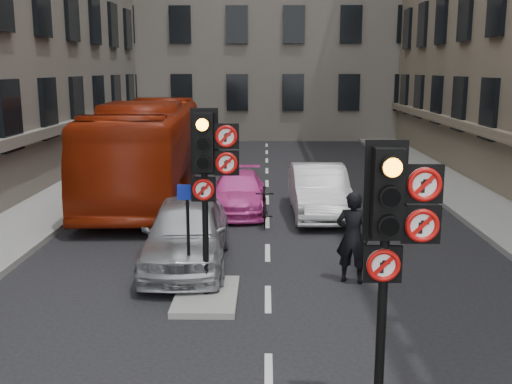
{
  "coord_description": "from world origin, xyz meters",
  "views": [
    {
      "loc": [
        -0.05,
        -6.01,
        4.41
      ],
      "look_at": [
        -0.2,
        2.74,
        2.6
      ],
      "focal_mm": 42.0,
      "sensor_mm": 36.0,
      "label": 1
    }
  ],
  "objects_px": {
    "signal_far": "(209,162)",
    "info_sign": "(188,223)",
    "signal_near": "(393,223)",
    "car_silver": "(187,233)",
    "car_white": "(319,191)",
    "motorcycle": "(264,206)",
    "motorcyclist": "(353,237)",
    "bus_red": "(148,149)",
    "car_pink": "(238,192)"
  },
  "relations": [
    {
      "from": "signal_near",
      "to": "bus_red",
      "type": "distance_m",
      "value": 14.96
    },
    {
      "from": "signal_far",
      "to": "motorcyclist",
      "type": "distance_m",
      "value": 3.5
    },
    {
      "from": "car_silver",
      "to": "info_sign",
      "type": "height_order",
      "value": "info_sign"
    },
    {
      "from": "signal_far",
      "to": "info_sign",
      "type": "height_order",
      "value": "signal_far"
    },
    {
      "from": "car_pink",
      "to": "signal_near",
      "type": "bearing_deg",
      "value": -79.58
    },
    {
      "from": "signal_near",
      "to": "car_silver",
      "type": "xyz_separation_m",
      "value": [
        -3.32,
        6.01,
        -1.81
      ]
    },
    {
      "from": "motorcyclist",
      "to": "bus_red",
      "type": "bearing_deg",
      "value": -35.89
    },
    {
      "from": "signal_far",
      "to": "motorcycle",
      "type": "relative_size",
      "value": 2.04
    },
    {
      "from": "signal_far",
      "to": "motorcycle",
      "type": "xyz_separation_m",
      "value": [
        1.02,
        5.77,
        -2.18
      ]
    },
    {
      "from": "signal_near",
      "to": "car_white",
      "type": "distance_m",
      "value": 11.05
    },
    {
      "from": "car_pink",
      "to": "info_sign",
      "type": "bearing_deg",
      "value": -96.44
    },
    {
      "from": "car_white",
      "to": "car_pink",
      "type": "height_order",
      "value": "car_white"
    },
    {
      "from": "signal_far",
      "to": "info_sign",
      "type": "distance_m",
      "value": 1.29
    },
    {
      "from": "signal_near",
      "to": "info_sign",
      "type": "height_order",
      "value": "signal_near"
    },
    {
      "from": "signal_near",
      "to": "motorcyclist",
      "type": "xyz_separation_m",
      "value": [
        0.28,
        5.01,
        -1.61
      ]
    },
    {
      "from": "signal_far",
      "to": "motorcyclist",
      "type": "xyz_separation_m",
      "value": [
        2.88,
        1.01,
        -1.73
      ]
    },
    {
      "from": "signal_far",
      "to": "motorcyclist",
      "type": "height_order",
      "value": "signal_far"
    },
    {
      "from": "signal_near",
      "to": "motorcyclist",
      "type": "bearing_deg",
      "value": 86.85
    },
    {
      "from": "signal_near",
      "to": "motorcycle",
      "type": "height_order",
      "value": "signal_near"
    },
    {
      "from": "bus_red",
      "to": "info_sign",
      "type": "xyz_separation_m",
      "value": [
        2.63,
        -9.69,
        -0.16
      ]
    },
    {
      "from": "car_silver",
      "to": "car_white",
      "type": "distance_m",
      "value": 5.97
    },
    {
      "from": "car_silver",
      "to": "info_sign",
      "type": "distance_m",
      "value": 2.04
    },
    {
      "from": "signal_near",
      "to": "car_silver",
      "type": "bearing_deg",
      "value": 118.95
    },
    {
      "from": "motorcyclist",
      "to": "car_silver",
      "type": "bearing_deg",
      "value": 4.59
    },
    {
      "from": "car_white",
      "to": "car_pink",
      "type": "relative_size",
      "value": 1.12
    },
    {
      "from": "car_pink",
      "to": "car_silver",
      "type": "bearing_deg",
      "value": -101.15
    },
    {
      "from": "bus_red",
      "to": "car_white",
      "type": "bearing_deg",
      "value": -29.81
    },
    {
      "from": "signal_far",
      "to": "bus_red",
      "type": "distance_m",
      "value": 10.33
    },
    {
      "from": "car_white",
      "to": "car_silver",
      "type": "bearing_deg",
      "value": -126.13
    },
    {
      "from": "car_silver",
      "to": "car_white",
      "type": "xyz_separation_m",
      "value": [
        3.42,
        4.89,
        -0.01
      ]
    },
    {
      "from": "motorcycle",
      "to": "info_sign",
      "type": "height_order",
      "value": "info_sign"
    },
    {
      "from": "signal_near",
      "to": "car_pink",
      "type": "xyz_separation_m",
      "value": [
        -2.4,
        11.42,
        -1.98
      ]
    },
    {
      "from": "bus_red",
      "to": "motorcycle",
      "type": "height_order",
      "value": "bus_red"
    },
    {
      "from": "signal_far",
      "to": "car_silver",
      "type": "height_order",
      "value": "signal_far"
    },
    {
      "from": "car_white",
      "to": "bus_red",
      "type": "distance_m",
      "value": 6.51
    },
    {
      "from": "car_white",
      "to": "bus_red",
      "type": "relative_size",
      "value": 0.39
    },
    {
      "from": "motorcyclist",
      "to": "info_sign",
      "type": "xyz_separation_m",
      "value": [
        -3.31,
        -0.89,
        0.52
      ]
    },
    {
      "from": "car_white",
      "to": "motorcycle",
      "type": "height_order",
      "value": "car_white"
    },
    {
      "from": "signal_far",
      "to": "bus_red",
      "type": "bearing_deg",
      "value": 107.33
    },
    {
      "from": "car_silver",
      "to": "car_pink",
      "type": "xyz_separation_m",
      "value": [
        0.93,
        5.41,
        -0.17
      ]
    },
    {
      "from": "motorcycle",
      "to": "motorcyclist",
      "type": "height_order",
      "value": "motorcyclist"
    },
    {
      "from": "signal_near",
      "to": "car_white",
      "type": "xyz_separation_m",
      "value": [
        0.09,
        10.9,
        -1.82
      ]
    },
    {
      "from": "signal_near",
      "to": "car_pink",
      "type": "bearing_deg",
      "value": 101.85
    },
    {
      "from": "info_sign",
      "to": "car_pink",
      "type": "bearing_deg",
      "value": 84.08
    },
    {
      "from": "car_white",
      "to": "bus_red",
      "type": "bearing_deg",
      "value": 151.96
    },
    {
      "from": "motorcyclist",
      "to": "car_white",
      "type": "bearing_deg",
      "value": -68.12
    },
    {
      "from": "signal_far",
      "to": "car_white",
      "type": "relative_size",
      "value": 0.78
    },
    {
      "from": "car_white",
      "to": "bus_red",
      "type": "xyz_separation_m",
      "value": [
        -5.76,
        2.91,
        0.9
      ]
    },
    {
      "from": "signal_far",
      "to": "info_sign",
      "type": "xyz_separation_m",
      "value": [
        -0.44,
        0.12,
        -1.2
      ]
    },
    {
      "from": "motorcycle",
      "to": "motorcyclist",
      "type": "bearing_deg",
      "value": -70.0
    }
  ]
}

